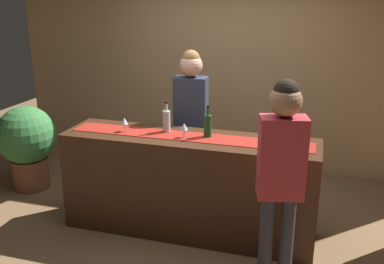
{
  "coord_description": "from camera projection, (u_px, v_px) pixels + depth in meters",
  "views": [
    {
      "loc": [
        1.11,
        -3.63,
        2.24
      ],
      "look_at": [
        0.03,
        0.0,
        1.03
      ],
      "focal_mm": 40.26,
      "sensor_mm": 36.0,
      "label": 1
    }
  ],
  "objects": [
    {
      "name": "potted_plant_tall",
      "position": [
        27.0,
        142.0,
        5.07
      ],
      "size": [
        0.69,
        0.69,
        1.01
      ],
      "color": "brown",
      "rests_on": "ground"
    },
    {
      "name": "bartender",
      "position": [
        191.0,
        112.0,
        4.55
      ],
      "size": [
        0.35,
        0.24,
        1.71
      ],
      "rotation": [
        0.0,
        0.0,
        3.2
      ],
      "color": "#26262B",
      "rests_on": "ground"
    },
    {
      "name": "wine_glass_mid_counter",
      "position": [
        124.0,
        121.0,
        4.11
      ],
      "size": [
        0.07,
        0.07,
        0.14
      ],
      "color": "silver",
      "rests_on": "bar_counter"
    },
    {
      "name": "bar_counter",
      "position": [
        189.0,
        185.0,
        4.15
      ],
      "size": [
        2.41,
        0.6,
        0.98
      ],
      "primitive_type": "cube",
      "color": "#3D2314",
      "rests_on": "ground"
    },
    {
      "name": "wine_glass_near_customer",
      "position": [
        184.0,
        127.0,
        3.94
      ],
      "size": [
        0.07,
        0.07,
        0.14
      ],
      "color": "silver",
      "rests_on": "bar_counter"
    },
    {
      "name": "counter_runner_cloth",
      "position": [
        189.0,
        136.0,
        4.0
      ],
      "size": [
        2.29,
        0.28,
        0.01
      ],
      "primitive_type": "cube",
      "color": "maroon",
      "rests_on": "bar_counter"
    },
    {
      "name": "back_wall",
      "position": [
        231.0,
        58.0,
        5.59
      ],
      "size": [
        6.0,
        0.12,
        2.9
      ],
      "primitive_type": "cube",
      "color": "tan",
      "rests_on": "ground"
    },
    {
      "name": "ground_plane",
      "position": [
        189.0,
        229.0,
        4.3
      ],
      "size": [
        10.0,
        10.0,
        0.0
      ],
      "primitive_type": "plane",
      "color": "brown"
    },
    {
      "name": "wine_bottle_green",
      "position": [
        208.0,
        125.0,
        3.96
      ],
      "size": [
        0.07,
        0.07,
        0.3
      ],
      "color": "#194723",
      "rests_on": "bar_counter"
    },
    {
      "name": "customer_sipping",
      "position": [
        281.0,
        165.0,
        3.18
      ],
      "size": [
        0.38,
        0.28,
        1.68
      ],
      "rotation": [
        0.0,
        0.0,
        0.24
      ],
      "color": "#33333D",
      "rests_on": "ground"
    },
    {
      "name": "wine_bottle_clear",
      "position": [
        167.0,
        121.0,
        4.11
      ],
      "size": [
        0.07,
        0.07,
        0.3
      ],
      "color": "#B2C6C1",
      "rests_on": "bar_counter"
    }
  ]
}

